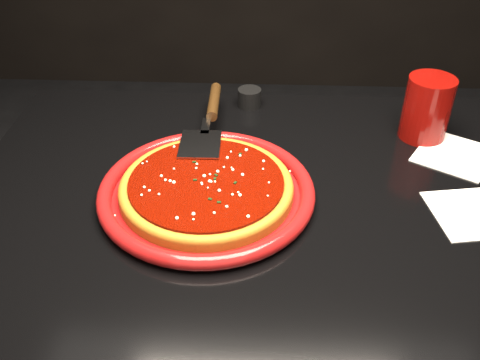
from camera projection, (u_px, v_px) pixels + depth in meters
The scene contains 12 objects.
table at pixel (273, 323), 1.22m from camera, with size 1.20×0.80×0.75m, color black.
plate at pixel (207, 191), 0.98m from camera, with size 0.40×0.40×0.03m, color maroon.
pizza_crust at pixel (207, 189), 0.98m from camera, with size 0.32×0.32×0.02m, color brown.
pizza_crust_rim at pixel (206, 186), 0.97m from camera, with size 0.32×0.32×0.02m, color brown.
pizza_sauce at pixel (206, 183), 0.97m from camera, with size 0.28×0.28×0.01m, color #6C0A00.
parmesan_dusting at pixel (206, 180), 0.96m from camera, with size 0.27×0.27×0.01m, color #FDF2C6, non-canonical shape.
basil_flecks at pixel (206, 180), 0.96m from camera, with size 0.25×0.25×0.00m, color black, non-canonical shape.
pizza_server at pixel (209, 119), 1.12m from camera, with size 0.10×0.34×0.03m, color #ACAFB4, non-canonical shape.
cup at pixel (427, 108), 1.12m from camera, with size 0.10×0.10×0.14m, color maroon.
napkin_a at pixel (472, 213), 0.95m from camera, with size 0.14×0.14×0.00m, color silver.
napkin_b at pixel (454, 154), 1.10m from camera, with size 0.14×0.15×0.00m, color silver.
ramekin at pixel (249, 98), 1.26m from camera, with size 0.06×0.06×0.04m, color black.
Camera 1 is at (-0.04, -0.79, 1.36)m, focal length 40.00 mm.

